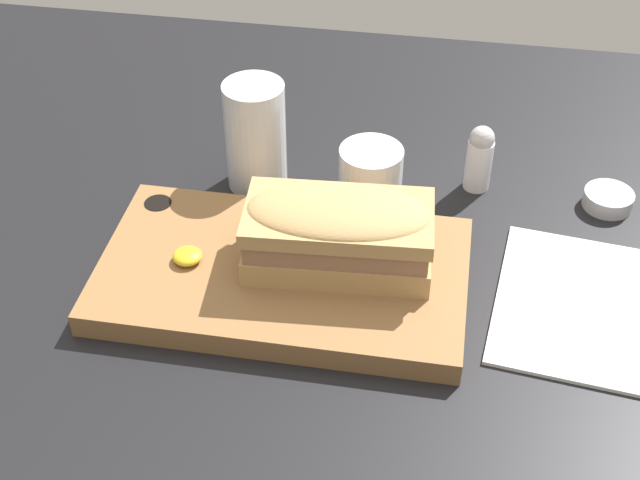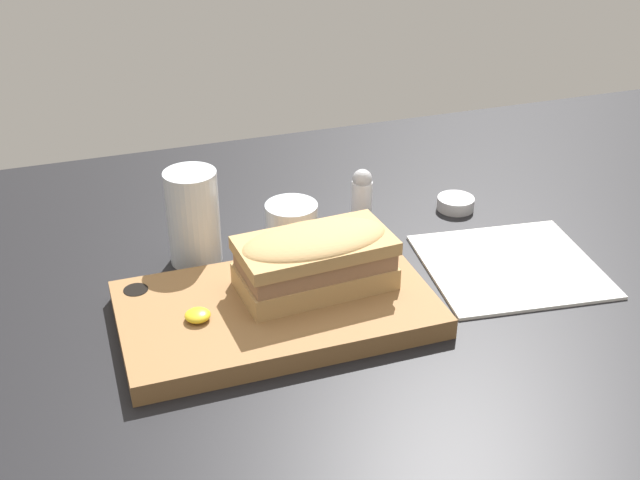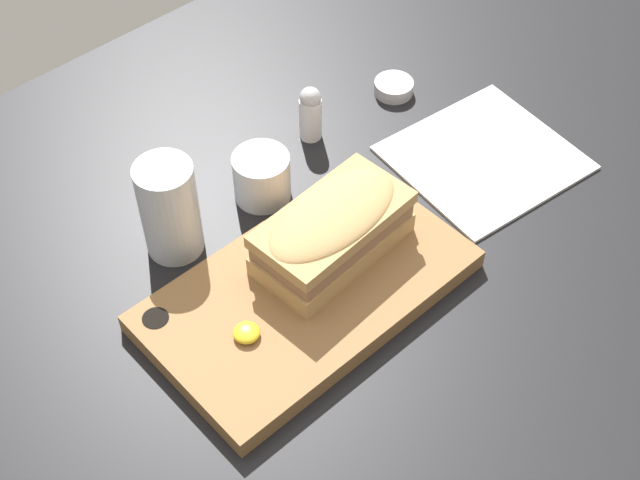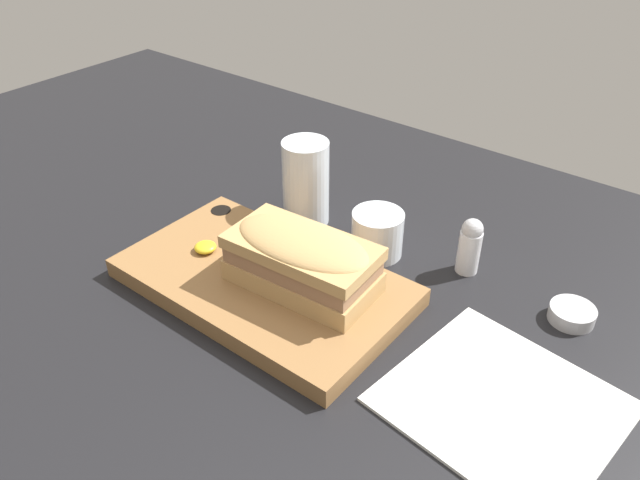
% 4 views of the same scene
% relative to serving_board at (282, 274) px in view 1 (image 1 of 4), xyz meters
% --- Properties ---
extents(dining_table, '(1.81, 1.15, 0.02)m').
position_rel_serving_board_xyz_m(dining_table, '(0.04, -0.05, -0.02)').
color(dining_table, black).
rests_on(dining_table, ground).
extents(serving_board, '(0.34, 0.20, 0.02)m').
position_rel_serving_board_xyz_m(serving_board, '(0.00, 0.00, 0.00)').
color(serving_board, olive).
rests_on(serving_board, dining_table).
extents(sandwich, '(0.18, 0.10, 0.07)m').
position_rel_serving_board_xyz_m(sandwich, '(0.05, 0.01, 0.05)').
color(sandwich, tan).
rests_on(sandwich, serving_board).
extents(mustard_dollop, '(0.03, 0.03, 0.01)m').
position_rel_serving_board_xyz_m(mustard_dollop, '(-0.09, -0.01, 0.02)').
color(mustard_dollop, gold).
rests_on(mustard_dollop, serving_board).
extents(water_glass, '(0.06, 0.06, 0.12)m').
position_rel_serving_board_xyz_m(water_glass, '(-0.06, 0.15, 0.04)').
color(water_glass, silver).
rests_on(water_glass, dining_table).
extents(wine_glass, '(0.07, 0.07, 0.06)m').
position_rel_serving_board_xyz_m(wine_glass, '(0.06, 0.15, 0.02)').
color(wine_glass, silver).
rests_on(wine_glass, dining_table).
extents(napkin, '(0.23, 0.22, 0.00)m').
position_rel_serving_board_xyz_m(napkin, '(0.30, 0.01, -0.01)').
color(napkin, white).
rests_on(napkin, dining_table).
extents(salt_shaker, '(0.03, 0.03, 0.08)m').
position_rel_serving_board_xyz_m(salt_shaker, '(0.18, 0.19, 0.03)').
color(salt_shaker, white).
rests_on(salt_shaker, dining_table).
extents(condiment_dish, '(0.05, 0.05, 0.02)m').
position_rel_serving_board_xyz_m(condiment_dish, '(0.31, 0.18, -0.00)').
color(condiment_dish, '#B2B2B7').
rests_on(condiment_dish, dining_table).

